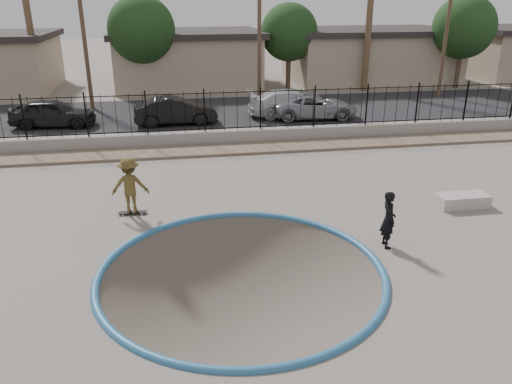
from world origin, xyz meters
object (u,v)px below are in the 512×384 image
Objects in this scene: skateboard at (133,212)px; car_d at (315,106)px; skater at (130,188)px; car_b at (175,111)px; concrete_ledge at (462,200)px; car_a at (53,113)px; videographer at (388,219)px; car_c at (293,103)px.

skateboard is 0.19× the size of car_d.
skater reaches higher than car_b.
car_b is at bearing 125.11° from concrete_ledge.
skateboard is 11.36m from car_b.
skateboard is 14.50m from car_d.
concrete_ledge is 12.57m from car_d.
car_a is at bearing 82.43° from car_b.
car_d is (2.21, 14.64, -0.11)m from videographer.
car_c is at bearing -85.71° from car_b.
car_c is (7.96, 12.00, 0.69)m from skateboard.
skateboard is 0.17× the size of car_c.
videographer reaches higher than skateboard.
videographer is at bearing 176.97° from car_c.
car_d reaches higher than concrete_ledge.
car_b is 0.85× the size of car_c.
skater is 14.40m from car_c.
videographer reaches higher than car_c.
videographer is 0.38× the size of car_a.
car_c is at bearing -120.95° from skater.
concrete_ledge is (3.48, 2.14, -0.58)m from videographer.
car_c is at bearing 60.09° from skateboard.
car_a is (-4.52, 11.76, 0.68)m from skateboard.
car_b is (6.10, -0.53, -0.01)m from car_a.
concrete_ledge is 0.38× the size of car_b.
concrete_ledge is at bearing -126.23° from car_a.
concrete_ledge is at bearing -168.67° from car_c.
skater reaches higher than skateboard.
skater is at bearing 173.62° from concrete_ledge.
videographer is 0.37× the size of car_b.
skateboard is at bearing 147.75° from car_c.
skateboard is 0.54× the size of concrete_ledge.
videographer is at bearing 175.00° from car_d.
videographer is (6.80, -3.29, 0.72)m from skateboard.
concrete_ledge is 19.65m from car_a.
videographer is 0.98× the size of concrete_ledge.
car_d is (13.52, -0.42, -0.07)m from car_a.
car_b reaches higher than car_d.
car_b is (-5.22, 14.52, -0.06)m from videographer.
car_d is at bearing -125.82° from skater.
car_c is at bearing -84.04° from car_a.
skater is at bearing 145.13° from car_d.
skater is 1.09× the size of videographer.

